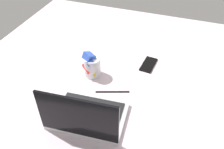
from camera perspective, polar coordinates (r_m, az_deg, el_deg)
name	(u,v)px	position (r cm, az deg, el deg)	size (l,w,h in cm)	color
bed_mattress	(132,79)	(141.54, 4.80, -1.09)	(180.00, 140.00, 18.00)	silver
laptop	(86,116)	(104.94, -6.27, -9.76)	(34.67, 25.47, 23.00)	#B7BABC
snack_cup	(92,66)	(126.93, -4.88, 2.07)	(10.02, 9.93, 14.36)	silver
cell_phone	(149,65)	(138.16, 8.77, 2.38)	(6.80, 14.00, 0.80)	black
charger_cable	(112,92)	(120.00, 0.10, -4.17)	(17.00, 0.60, 0.60)	black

